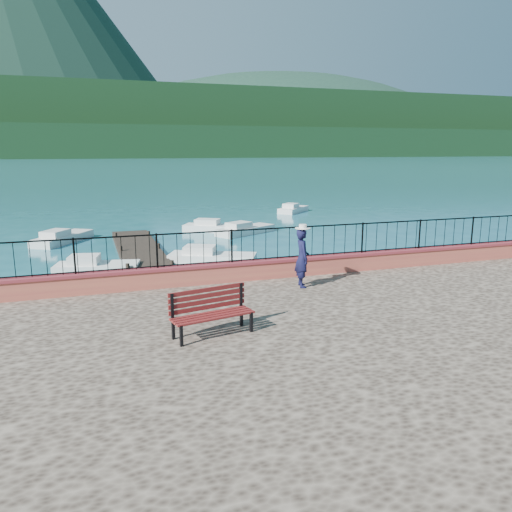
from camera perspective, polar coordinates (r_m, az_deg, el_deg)
ground at (r=12.22m, az=3.63°, el=-12.47°), size 2000.00×2000.00×0.00m
parapet at (r=15.04m, az=-1.65°, el=-1.70°), size 28.00×0.46×0.58m
railing at (r=14.87m, az=-1.67°, el=1.17°), size 27.00×0.05×0.95m
dock at (r=22.91m, az=-12.59°, el=-0.59°), size 2.00×16.00×0.30m
far_forest at (r=310.31m, az=-18.37°, el=12.26°), size 900.00×60.00×18.00m
foothills at (r=370.67m, az=-18.64°, el=14.14°), size 900.00×120.00×44.00m
companion_hill at (r=612.80m, az=2.79°, el=11.65°), size 448.00×384.00×180.00m
park_bench at (r=10.71m, az=-5.04°, el=-7.48°), size 1.86×0.93×0.99m
person at (r=14.26m, az=5.30°, el=-0.22°), size 0.51×0.68×1.69m
hat at (r=14.09m, az=5.37°, el=3.38°), size 0.44×0.44×0.12m
boat_0 at (r=21.77m, az=-17.71°, el=-0.87°), size 3.57×2.02×0.80m
boat_1 at (r=22.73m, az=-4.99°, el=0.20°), size 4.09×2.85×0.80m
boat_2 at (r=30.51m, az=-1.18°, el=3.30°), size 4.16×3.10×0.80m
boat_3 at (r=29.72m, az=-21.23°, el=2.24°), size 3.33×4.27×0.80m
boat_4 at (r=31.40m, az=-4.50°, el=3.52°), size 4.22×3.22×0.80m
boat_5 at (r=41.08m, az=4.29°, el=5.56°), size 3.36×3.25×0.80m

